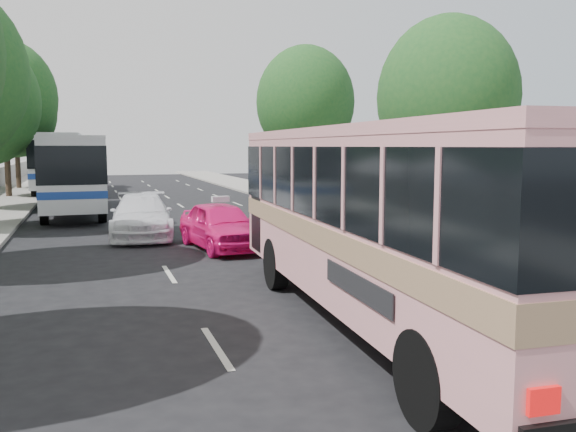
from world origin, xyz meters
name	(u,v)px	position (x,y,z in m)	size (l,w,h in m)	color
ground	(289,307)	(0.00, 0.00, 0.00)	(120.00, 120.00, 0.00)	black
sidewalk_right	(321,204)	(8.50, 20.00, 0.06)	(4.00, 90.00, 0.12)	#9E998E
tree_left_e	(5,94)	(-8.42, 29.94, 6.43)	(6.30, 6.30, 9.82)	#38281E
tree_left_f	(16,108)	(-8.62, 37.94, 6.00)	(5.88, 5.88, 9.16)	#38281E
tree_right_near	(451,92)	(8.78, 7.94, 5.20)	(5.10, 5.10, 7.95)	#38281E
tree_right_far	(307,99)	(9.08, 23.94, 6.12)	(6.00, 6.00, 9.35)	#38281E
pink_bus	(390,204)	(1.30, -1.79, 2.23)	(3.43, 11.35, 3.58)	pink
pink_taxi	(221,225)	(0.17, 7.42, 0.75)	(1.77, 4.40, 1.50)	#F8157B
white_pickup	(142,216)	(-2.00, 10.82, 0.75)	(2.11, 5.19, 1.51)	white
tour_coach_front	(72,168)	(-4.50, 19.87, 2.21)	(2.92, 12.34, 3.68)	silver
tour_coach_rear	(60,158)	(-5.55, 34.00, 2.45)	(3.20, 13.63, 4.06)	silver
taxi_roof_sign	(220,199)	(0.17, 7.42, 1.59)	(0.55, 0.18, 0.18)	silver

